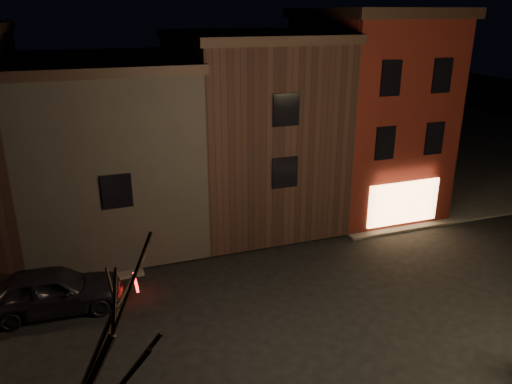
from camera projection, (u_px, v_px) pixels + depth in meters
ground at (303, 317)px, 18.10m from camera, size 120.00×120.00×0.00m
sidewalk_far_right at (419, 142)px, 42.13m from camera, size 30.00×30.00×0.12m
corner_building at (366, 110)px, 27.18m from camera, size 6.50×8.50×10.50m
row_building_a at (248, 125)px, 26.21m from camera, size 7.30×10.30×9.40m
row_building_b at (106, 146)px, 24.07m from camera, size 7.80×10.30×8.40m
bare_tree_left at (28, 367)px, 7.51m from camera, size 5.60×5.60×7.50m
parked_car_a at (52, 290)px, 18.24m from camera, size 5.10×2.28×1.71m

